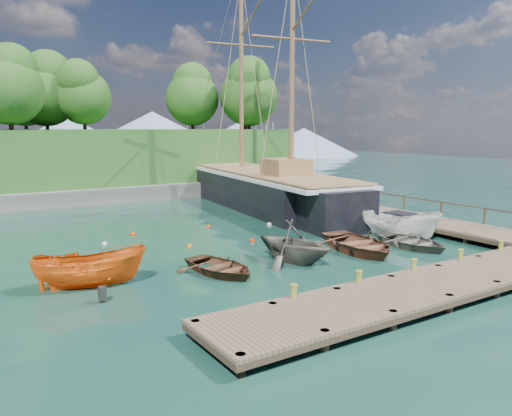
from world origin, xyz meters
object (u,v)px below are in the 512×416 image
Objects in this scene: rowboat_0 at (220,273)px; rowboat_2 at (357,251)px; schooner at (264,192)px; rowboat_1 at (293,262)px; cabin_boat_white at (399,238)px; motorboat_orange at (91,287)px; rowboat_3 at (412,248)px.

rowboat_0 is 7.75m from rowboat_2.
schooner reaches higher than rowboat_0.
rowboat_1 is at bearing -12.37° from rowboat_0.
cabin_boat_white reaches higher than rowboat_0.
rowboat_2 is at bearing -81.42° from motorboat_orange.
rowboat_1 is 9.09m from motorboat_orange.
rowboat_0 is 18.18m from schooner.
cabin_boat_white is 13.38m from schooner.
rowboat_1 is 3.94m from rowboat_2.
cabin_boat_white is (1.25, 2.00, 0.00)m from rowboat_3.
rowboat_2 is at bearing 160.84° from rowboat_3.
rowboat_0 is at bearing 160.67° from rowboat_1.
rowboat_0 is at bearing -86.94° from motorboat_orange.
cabin_boat_white is at bearing -76.31° from motorboat_orange.
schooner is (11.53, 14.00, 1.22)m from rowboat_0.
motorboat_orange is 17.18m from cabin_boat_white.
schooner reaches higher than rowboat_1.
rowboat_0 is 0.83× the size of cabin_boat_white.
rowboat_1 is at bearing -111.29° from schooner.
rowboat_0 is 0.97× the size of rowboat_1.
rowboat_1 reaches higher than rowboat_0.
rowboat_1 is 0.14× the size of schooner.
schooner is at bearing -37.28° from motorboat_orange.
motorboat_orange is at bearing 157.94° from cabin_boat_white.
rowboat_1 is at bearing 169.20° from rowboat_3.
rowboat_0 is 3.81m from rowboat_1.
rowboat_1 is at bearing -171.58° from rowboat_2.
schooner reaches higher than motorboat_orange.
rowboat_3 is 16.11m from motorboat_orange.
rowboat_0 is 0.13× the size of schooner.
rowboat_3 is 0.14× the size of schooner.
rowboat_2 is (3.94, -0.18, 0.00)m from rowboat_1.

